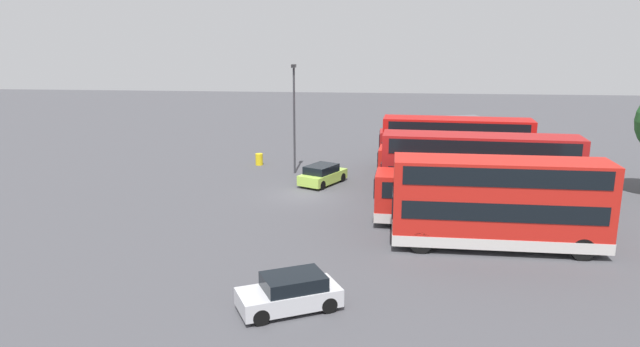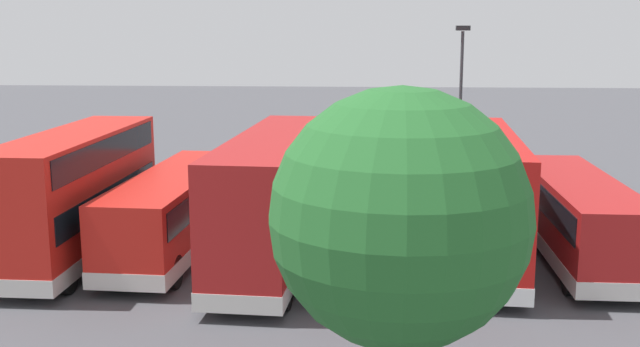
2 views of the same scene
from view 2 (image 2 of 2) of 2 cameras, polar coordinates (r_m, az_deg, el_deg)
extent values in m
plane|color=#47474C|center=(37.57, 1.10, -1.63)|extent=(140.00, 140.00, 0.00)
cube|color=#A51919|center=(28.32, 18.90, -3.00)|extent=(2.68, 10.29, 2.60)
cube|color=silver|center=(28.58, 18.77, -4.99)|extent=(2.72, 10.33, 0.55)
cube|color=black|center=(28.19, 18.98, -1.81)|extent=(2.73, 9.49, 0.90)
cube|color=black|center=(33.10, 16.76, 0.15)|extent=(2.25, 0.09, 1.10)
cylinder|color=black|center=(31.86, 15.16, -3.30)|extent=(0.31, 1.10, 1.10)
cylinder|color=black|center=(32.37, 19.08, -3.31)|extent=(0.31, 1.10, 1.10)
cylinder|color=black|center=(24.87, 18.35, -7.51)|extent=(0.31, 1.10, 1.10)
cube|color=#B71411|center=(27.00, 11.81, -1.55)|extent=(3.29, 10.76, 4.20)
cube|color=silver|center=(27.44, 11.66, -5.28)|extent=(3.33, 10.80, 0.55)
cube|color=black|center=(27.04, 11.79, -1.97)|extent=(3.29, 9.96, 0.90)
cube|color=black|center=(26.72, 11.94, 1.59)|extent=(3.29, 9.96, 0.90)
cube|color=black|center=(32.25, 11.12, 0.14)|extent=(2.25, 0.22, 1.10)
cylinder|color=black|center=(31.17, 9.10, -3.37)|extent=(0.38, 1.12, 1.10)
cylinder|color=black|center=(31.32, 13.22, -3.46)|extent=(0.38, 1.12, 1.10)
cylinder|color=black|center=(23.68, 9.56, -8.02)|extent=(0.38, 1.12, 1.10)
cylinder|color=black|center=(23.88, 15.02, -8.09)|extent=(0.38, 1.12, 1.10)
cube|color=red|center=(26.93, 4.02, -3.13)|extent=(3.29, 11.27, 2.60)
cube|color=silver|center=(27.19, 4.00, -5.22)|extent=(3.33, 11.31, 0.55)
cube|color=black|center=(26.79, 4.04, -1.88)|extent=(3.30, 10.48, 0.90)
cube|color=black|center=(32.26, 4.63, 0.31)|extent=(2.25, 0.21, 1.10)
cylinder|color=black|center=(31.30, 2.39, -3.18)|extent=(0.37, 1.12, 1.10)
cylinder|color=black|center=(31.19, 6.52, -3.29)|extent=(0.37, 1.12, 1.10)
cylinder|color=black|center=(23.36, 0.59, -8.14)|extent=(0.37, 1.12, 1.10)
cylinder|color=black|center=(23.21, 6.17, -8.33)|extent=(0.37, 1.12, 1.10)
cube|color=#A51919|center=(26.40, -3.43, -1.62)|extent=(3.29, 11.93, 4.20)
cube|color=silver|center=(26.85, -3.39, -5.43)|extent=(3.33, 11.97, 0.55)
cube|color=black|center=(26.44, -3.43, -2.05)|extent=(3.30, 11.13, 0.90)
cube|color=black|center=(26.11, -3.47, 1.59)|extent=(3.30, 11.13, 0.90)
cube|color=black|center=(32.16, -1.50, 0.31)|extent=(2.25, 0.20, 1.10)
cylinder|color=black|center=(31.34, -3.92, -3.18)|extent=(0.37, 1.12, 1.10)
cylinder|color=black|center=(30.99, 0.18, -3.31)|extent=(0.37, 1.12, 1.10)
cylinder|color=black|center=(22.95, -8.25, -8.61)|extent=(0.37, 1.12, 1.10)
cylinder|color=black|center=(22.48, -2.64, -8.93)|extent=(0.37, 1.12, 1.10)
cube|color=red|center=(28.24, -10.89, -2.63)|extent=(3.11, 10.68, 2.60)
cube|color=silver|center=(28.49, -10.82, -4.64)|extent=(3.15, 10.72, 0.55)
cube|color=black|center=(28.10, -10.94, -1.45)|extent=(3.12, 9.88, 0.90)
cube|color=black|center=(33.10, -8.20, 0.51)|extent=(2.25, 0.18, 1.10)
cylinder|color=black|center=(32.42, -10.69, -2.86)|extent=(0.36, 1.11, 1.10)
cylinder|color=black|center=(31.83, -6.81, -3.00)|extent=(0.36, 1.11, 1.10)
cylinder|color=black|center=(25.40, -15.86, -6.98)|extent=(0.36, 1.11, 1.10)
cylinder|color=black|center=(24.65, -10.98, -7.31)|extent=(0.36, 1.11, 1.10)
cube|color=red|center=(28.33, -17.90, -1.27)|extent=(2.77, 10.43, 4.20)
cube|color=silver|center=(28.76, -17.69, -4.83)|extent=(2.81, 10.47, 0.55)
cube|color=black|center=(28.37, -17.88, -1.66)|extent=(2.81, 9.63, 0.90)
cube|color=black|center=(28.06, -18.08, 1.72)|extent=(2.81, 9.63, 0.90)
cube|color=black|center=(33.15, -14.45, 0.29)|extent=(2.25, 0.11, 1.10)
cylinder|color=black|center=(32.58, -17.00, -3.09)|extent=(0.32, 1.11, 1.10)
cylinder|color=black|center=(31.82, -13.23, -3.23)|extent=(0.32, 1.11, 1.10)
cylinder|color=black|center=(25.02, -18.57, -7.42)|extent=(0.32, 1.11, 1.10)
cube|color=#A5D14C|center=(36.50, 5.92, -1.21)|extent=(4.30, 3.39, 0.70)
cube|color=black|center=(36.46, 5.65, -0.22)|extent=(2.84, 2.53, 0.55)
cylinder|color=black|center=(36.74, 8.36, -1.53)|extent=(0.67, 0.49, 0.64)
cylinder|color=black|center=(35.30, 7.36, -2.01)|extent=(0.67, 0.49, 0.64)
cylinder|color=black|center=(37.82, 4.56, -1.08)|extent=(0.67, 0.49, 0.64)
cylinder|color=black|center=(36.43, 3.44, -1.53)|extent=(0.67, 0.49, 0.64)
cylinder|color=black|center=(41.54, -22.05, -0.77)|extent=(0.49, 0.67, 0.64)
cylinder|color=black|center=(38.88, -21.91, -1.52)|extent=(0.49, 0.67, 0.64)
cylinder|color=#38383D|center=(38.66, 10.55, 4.58)|extent=(0.16, 0.16, 8.03)
cube|color=#262628|center=(38.43, 10.77, 10.76)|extent=(0.70, 0.30, 0.24)
cylinder|color=yellow|center=(42.79, 13.21, 0.28)|extent=(0.60, 0.60, 0.95)
sphere|color=#236028|center=(13.25, 6.05, -3.32)|extent=(4.61, 4.61, 4.61)
camera|label=1|loc=(49.98, -47.84, 10.06)|focal=32.55mm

